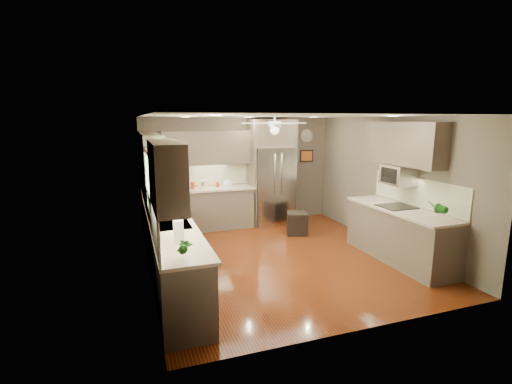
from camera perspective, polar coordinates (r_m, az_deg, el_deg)
floor at (r=6.81m, az=3.65°, el=-9.95°), size 5.00×5.00×0.00m
ceiling at (r=6.36m, az=3.93°, el=11.59°), size 5.00×5.00×0.00m
wall_back at (r=8.79m, az=-2.58°, el=3.27°), size 4.50×0.00×4.50m
wall_front at (r=4.34m, az=16.82°, el=-5.31°), size 4.50×0.00×4.50m
wall_left at (r=5.97m, az=-16.51°, el=-0.88°), size 0.00×5.00×5.00m
wall_right at (r=7.62m, az=19.57°, el=1.44°), size 0.00×5.00×5.00m
canister_a at (r=8.28m, az=-9.70°, el=1.03°), size 0.12×0.12×0.15m
canister_b at (r=8.33m, az=-8.20°, el=1.07°), size 0.12×0.12×0.14m
canister_c at (r=8.33m, az=-7.82°, el=1.22°), size 0.13×0.13×0.17m
canister_d at (r=8.43m, az=-5.98°, el=1.16°), size 0.09×0.09×0.12m
soap_bottle at (r=5.88m, az=-14.54°, el=-3.10°), size 0.09×0.09×0.19m
potted_plant_left at (r=4.09m, az=-10.75°, el=-8.26°), size 0.19×0.16×0.32m
potted_plant_right at (r=6.28m, az=25.99°, el=-2.18°), size 0.22×0.18×0.36m
bowl at (r=8.47m, az=-4.36°, el=1.03°), size 0.27×0.27×0.06m
left_run at (r=6.33m, az=-13.51°, el=-7.23°), size 0.65×4.70×1.45m
back_run at (r=8.47m, az=-6.67°, el=-2.36°), size 1.85×0.65×1.45m
uppers at (r=6.81m, az=-4.28°, el=6.25°), size 4.50×4.70×0.95m
window at (r=5.43m, az=-16.09°, el=1.21°), size 0.05×1.12×0.92m
sink at (r=5.59m, az=-12.78°, el=-5.11°), size 0.50×0.70×0.32m
refrigerator at (r=8.71m, az=2.49°, el=2.79°), size 1.06×0.75×2.45m
right_run at (r=6.99m, az=21.19°, el=-5.94°), size 0.70×2.20×1.45m
microwave at (r=7.03m, az=21.04°, el=2.48°), size 0.43×0.55×0.34m
ceiling_fan at (r=6.64m, az=2.88°, el=10.13°), size 1.18×1.18×0.32m
recessed_lights at (r=6.71m, az=2.25°, el=11.52°), size 2.84×3.14×0.01m
wall_clock at (r=9.36m, az=7.84°, el=8.57°), size 0.30×0.03×0.30m
framed_print at (r=9.39m, az=7.78°, el=5.52°), size 0.36×0.03×0.30m
stool at (r=8.09m, az=6.35°, el=-4.80°), size 0.54×0.54×0.49m
paper_towel at (r=4.68m, az=-11.82°, el=-6.04°), size 0.13×0.13×0.32m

